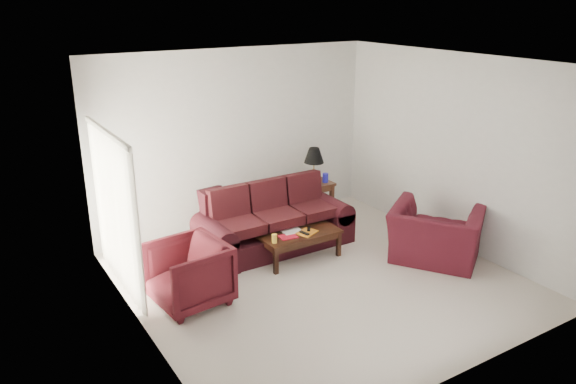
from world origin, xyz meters
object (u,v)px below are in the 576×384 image
Objects in this scene: end_table at (312,199)px; floor_lamp at (116,217)px; sofa at (275,219)px; armchair_right at (436,234)px; coffee_table at (299,245)px; armchair_left at (189,274)px.

floor_lamp is at bearing -179.34° from end_table.
armchair_right is at bearing -37.90° from sofa.
end_table is 0.45× the size of floor_lamp.
floor_lamp is 1.21× the size of coffee_table.
armchair_left is 0.76× the size of coffee_table.
sofa is at bearing 13.93° from armchair_right.
sofa reaches higher than armchair_left.
armchair_left is (-3.05, -1.67, 0.09)m from end_table.
end_table is 0.54× the size of coffee_table.
floor_lamp reaches higher than armchair_right.
floor_lamp is at bearing 143.29° from coffee_table.
armchair_right is (1.81, -1.64, -0.08)m from sofa.
coffee_table is (-1.13, -1.31, -0.12)m from end_table.
sofa is 1.99× the size of coffee_table.
coffee_table is at bearing -130.95° from end_table.
floor_lamp reaches higher than coffee_table.
armchair_left is at bearing -151.37° from end_table.
sofa is 2.63× the size of armchair_left.
coffee_table is at bearing 94.61° from armchair_left.
armchair_right is 1.05× the size of coffee_table.
end_table is 0.72× the size of armchair_left.
end_table is at bearing -20.93° from armchair_right.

